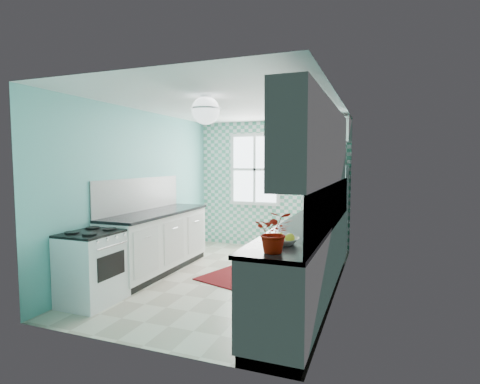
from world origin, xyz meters
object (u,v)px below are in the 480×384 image
at_px(fridge, 326,211).
at_px(stove, 92,266).
at_px(ceiling_light, 206,110).
at_px(microwave, 327,155).
at_px(fruit_bowl, 284,241).
at_px(sink, 320,215).
at_px(potted_plant, 275,232).

xyz_separation_m(fridge, stove, (-2.31, -3.27, -0.37)).
distance_m(ceiling_light, microwave, 2.88).
height_order(stove, fruit_bowl, fruit_bowl).
bearing_deg(ceiling_light, fruit_bowl, -35.15).
relative_size(fruit_bowl, microwave, 0.41).
xyz_separation_m(sink, potted_plant, (-0.00, -2.48, 0.18)).
bearing_deg(fruit_bowl, potted_plant, -90.00).
distance_m(stove, microwave, 4.23).
distance_m(fridge, sink, 1.31).
relative_size(sink, microwave, 0.86).
height_order(fruit_bowl, potted_plant, potted_plant).
relative_size(fridge, microwave, 2.65).
xyz_separation_m(ceiling_light, potted_plant, (1.20, -1.18, -1.21)).
bearing_deg(potted_plant, fruit_bowl, 90.00).
bearing_deg(microwave, fridge, 53.38).
bearing_deg(microwave, stove, 54.12).
xyz_separation_m(stove, sink, (2.40, 1.96, 0.49)).
distance_m(stove, potted_plant, 2.54).
distance_m(fridge, fruit_bowl, 3.46).
xyz_separation_m(ceiling_light, microwave, (1.11, 2.61, -0.51)).
bearing_deg(ceiling_light, stove, -151.06).
distance_m(sink, microwave, 1.58).
relative_size(ceiling_light, sink, 0.66).
distance_m(stove, sink, 3.14).
bearing_deg(stove, fruit_bowl, -3.09).
xyz_separation_m(stove, fruit_bowl, (2.40, -0.18, 0.52)).
relative_size(ceiling_light, potted_plant, 0.99).
bearing_deg(potted_plant, stove, 167.74).
bearing_deg(sink, fruit_bowl, -92.74).
xyz_separation_m(potted_plant, microwave, (-0.09, 3.79, 0.70)).
xyz_separation_m(sink, microwave, (-0.09, 1.31, 0.88)).
bearing_deg(fruit_bowl, microwave, 91.49).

